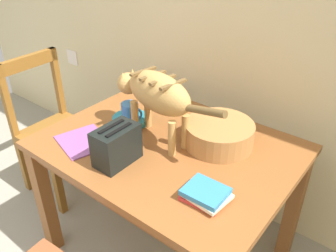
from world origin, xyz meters
TOP-DOWN VIEW (x-y plane):
  - wall_rear at (-0.00, 2.09)m, footprint 5.06×0.11m
  - dining_table at (0.15, 1.45)m, footprint 1.17×0.89m
  - cat at (0.07, 1.46)m, footprint 0.66×0.21m
  - saucer_bowl at (-0.14, 1.49)m, footprint 0.19×0.19m
  - coffee_mug at (-0.14, 1.49)m, footprint 0.13×0.09m
  - magazine at (-0.19, 1.21)m, footprint 0.29×0.27m
  - book_stack at (0.49, 1.24)m, footprint 0.18×0.15m
  - wicker_basket at (0.33, 1.59)m, footprint 0.32×0.32m
  - toaster at (0.06, 1.20)m, footprint 0.12×0.20m
  - wooden_chair_far at (-0.82, 1.44)m, footprint 0.43×0.43m

SIDE VIEW (x-z plane):
  - wooden_chair_far at x=-0.82m, z-range -0.01..0.93m
  - dining_table at x=0.15m, z-range 0.28..1.02m
  - magazine at x=-0.19m, z-range 0.74..0.75m
  - saucer_bowl at x=-0.14m, z-range 0.74..0.77m
  - book_stack at x=0.49m, z-range 0.74..0.79m
  - wicker_basket at x=0.33m, z-range 0.74..0.86m
  - coffee_mug at x=-0.14m, z-range 0.77..0.85m
  - toaster at x=0.06m, z-range 0.74..0.92m
  - cat at x=0.07m, z-range 0.81..1.15m
  - wall_rear at x=0.00m, z-range 0.00..2.50m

